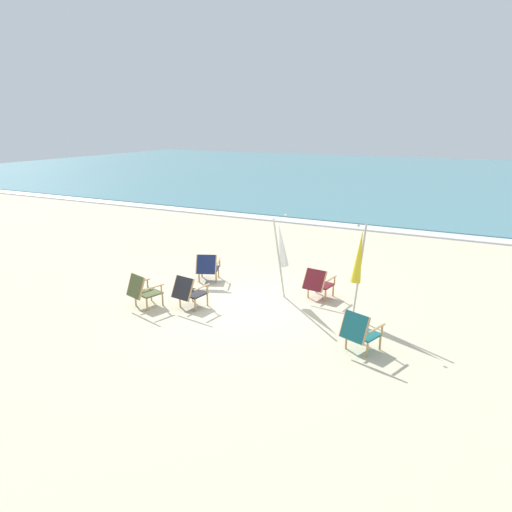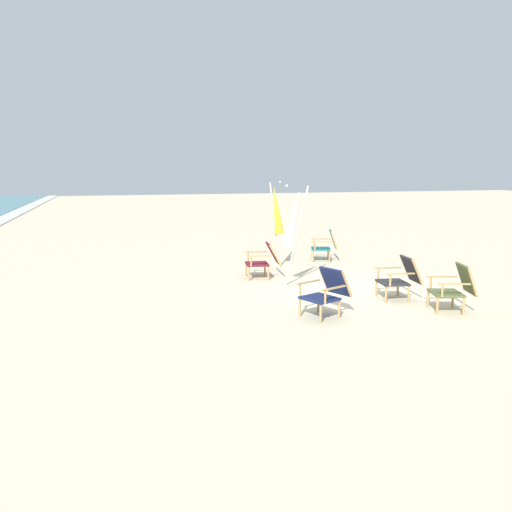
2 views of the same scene
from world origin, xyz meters
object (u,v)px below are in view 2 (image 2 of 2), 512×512
Objects in this scene: beach_chair_far_center at (264,259)px; umbrella_furled_yellow at (277,211)px; umbrella_furled_white at (293,220)px; beach_chair_back_right at (455,287)px; beach_chair_back_left at (327,245)px; beach_chair_mid_center at (401,277)px; beach_chair_front_left at (327,291)px.

beach_chair_far_center is 1.60m from umbrella_furled_yellow.
beach_chair_back_right is at bearing -143.50° from umbrella_furled_white.
beach_chair_far_center is 4.15m from beach_chair_back_right.
beach_chair_back_left is at bearing -54.56° from beach_chair_far_center.
umbrella_furled_yellow is (1.10, -0.65, 0.96)m from beach_chair_far_center.
umbrella_furled_yellow is (-0.46, 1.55, 0.95)m from beach_chair_back_left.
beach_chair_mid_center is (-2.47, -1.88, 0.00)m from beach_chair_far_center.
beach_chair_back_right is (-3.45, -2.30, 0.01)m from beach_chair_far_center.
umbrella_furled_white is (-0.83, -0.36, 0.94)m from beach_chair_far_center.
umbrella_furled_yellow reaches higher than beach_chair_far_center.
beach_chair_far_center is at bearing 23.59° from umbrella_furled_white.
beach_chair_mid_center reaches higher than beach_chair_front_left.
beach_chair_mid_center is 0.38× the size of umbrella_furled_yellow.
beach_chair_back_right reaches higher than beach_chair_mid_center.
beach_chair_front_left is 1.87m from beach_chair_mid_center.
beach_chair_back_left is 5.09m from beach_chair_front_left.
beach_chair_back_left reaches higher than beach_chair_mid_center.
umbrella_furled_white is (-2.40, 1.84, 0.93)m from beach_chair_back_left.
beach_chair_far_center is 0.39× the size of umbrella_furled_yellow.
umbrella_furled_white is at bearing -6.28° from beach_chair_front_left.
beach_chair_back_right is 0.39× the size of umbrella_furled_yellow.
beach_chair_mid_center is 3.90m from umbrella_furled_yellow.
umbrella_furled_yellow is (3.57, 1.23, 0.96)m from beach_chair_mid_center.
beach_chair_far_center is 1.31m from umbrella_furled_white.
beach_chair_back_right is (-0.38, -2.19, 0.01)m from beach_chair_front_left.
beach_chair_far_center is at bearing 37.32° from beach_chair_mid_center.
beach_chair_mid_center reaches higher than beach_chair_far_center.
beach_chair_back_left is 1.04× the size of beach_chair_mid_center.
beach_chair_front_left is at bearing 172.72° from umbrella_furled_yellow.
umbrella_furled_yellow is at bearing 19.94° from beach_chair_back_right.
beach_chair_back_right is 0.39× the size of umbrella_furled_white.
umbrella_furled_white is at bearing 142.51° from beach_chair_back_left.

